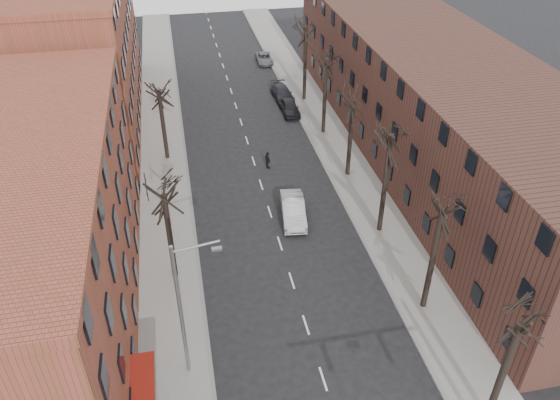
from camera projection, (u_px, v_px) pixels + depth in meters
sidewalk_left at (163, 153)px, 50.40m from camera, size 4.00×90.00×0.15m
sidewalk_right at (330, 137)px, 53.02m from camera, size 4.00×90.00×0.15m
building_left_near at (10, 252)px, 29.61m from camera, size 12.00×26.00×12.00m
building_left_far at (67, 53)px, 52.40m from camera, size 12.00×28.00×14.00m
building_right at (437, 104)px, 47.50m from camera, size 12.00×50.00×10.00m
tree_right_b at (423, 307)px, 34.47m from camera, size 5.20×5.20×10.80m
tree_right_c at (379, 231)px, 40.91m from camera, size 5.20×5.20×11.60m
tree_right_d at (347, 175)px, 47.36m from camera, size 5.20×5.20×10.00m
tree_right_e at (323, 133)px, 53.81m from camera, size 5.20×5.20×10.80m
tree_right_f at (304, 100)px, 60.25m from camera, size 5.20×5.20×11.60m
tree_left_a at (176, 276)px, 36.82m from camera, size 5.20×5.20×9.50m
tree_left_b at (168, 159)px, 49.71m from camera, size 5.20×5.20×9.50m
streetlight at (183, 307)px, 27.61m from camera, size 2.45×0.22×9.03m
silver_sedan at (293, 210)px, 41.73m from camera, size 2.30×5.06×1.61m
parked_car_near at (290, 107)px, 57.00m from camera, size 1.70×4.23×1.44m
parked_car_mid at (282, 93)px, 60.06m from camera, size 2.16×4.80×1.36m
parked_car_far at (264, 58)px, 69.26m from camera, size 2.04×4.18×1.14m
pedestrian_crossing at (268, 160)px, 47.90m from camera, size 0.62×1.01×1.61m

